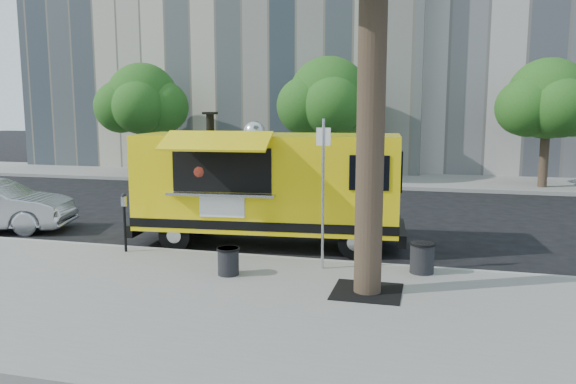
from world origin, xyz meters
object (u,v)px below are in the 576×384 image
Objects in this scene: far_tree_b at (329,97)px; parking_meter at (124,215)px; far_tree_a at (143,99)px; sign_post at (323,185)px; trash_bin_right at (422,257)px; far_tree_c at (548,99)px; trash_bin_left at (228,260)px; food_truck at (267,184)px.

parking_meter is at bearing -98.10° from far_tree_b.
far_tree_b reaches higher than far_tree_a.
sign_post reaches higher than parking_meter.
trash_bin_right is at bearing 5.49° from sign_post.
sign_post is at bearing -79.85° from far_tree_b.
far_tree_b is (9.00, 0.40, 0.06)m from far_tree_a.
trash_bin_right is (1.95, 0.19, -1.38)m from sign_post.
far_tree_a reaches higher than trash_bin_right.
far_tree_c reaches higher than parking_meter.
parking_meter is at bearing 179.89° from trash_bin_right.
far_tree_b is 15.54m from trash_bin_left.
parking_meter is at bearing -62.85° from far_tree_a.
far_tree_c is 17.24m from trash_bin_left.
far_tree_a is 0.80× the size of food_truck.
far_tree_b is at bearing 2.54° from far_tree_a.
far_tree_b is at bearing 100.15° from sign_post.
trash_bin_right is at bearing -72.26° from far_tree_b.
parking_meter is 2.50× the size of trash_bin_left.
far_tree_b reaches higher than food_truck.
far_tree_a is at bearing 129.83° from sign_post.
trash_bin_right is (13.50, -13.66, -3.30)m from far_tree_a.
food_truck is at bearing 34.88° from parking_meter.
sign_post is (-6.45, -13.95, -1.87)m from far_tree_c.
far_tree_c reaches higher than trash_bin_left.
far_tree_a is 10.03× the size of trash_bin_left.
food_truck is at bearing 92.28° from trash_bin_left.
far_tree_b is 1.06× the size of far_tree_c.
far_tree_a reaches higher than parking_meter.
food_truck is (0.75, -12.13, -2.31)m from far_tree_b.
far_tree_a is 1.79× the size of sign_post.
far_tree_b is 4.12× the size of parking_meter.
parking_meter is (-11.00, -13.75, -2.74)m from far_tree_c.
sign_post is (2.55, -14.25, -1.98)m from far_tree_b.
trash_bin_right reaches higher than trash_bin_left.
parking_meter is 3.40m from food_truck.
far_tree_c is 15.48m from sign_post.
parking_meter is 3.12m from trash_bin_left.
far_tree_c is (9.00, -0.30, -0.12)m from far_tree_b.
far_tree_b reaches higher than trash_bin_left.
sign_post is 2.39m from trash_bin_right.
trash_bin_left is (2.87, -1.09, -0.54)m from parking_meter.
trash_bin_left is at bearing -163.42° from trash_bin_right.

